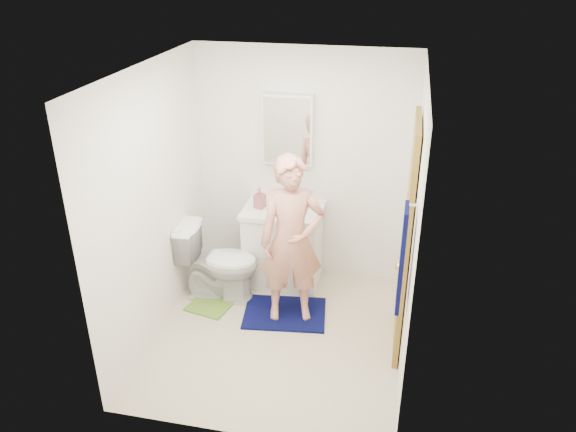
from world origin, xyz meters
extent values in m
cube|color=beige|center=(0.00, 0.00, -0.01)|extent=(2.20, 2.40, 0.02)
cube|color=white|center=(0.00, 0.00, 2.41)|extent=(2.20, 2.40, 0.02)
cube|color=white|center=(0.00, 1.21, 1.20)|extent=(2.20, 0.02, 2.40)
cube|color=white|center=(0.00, -1.21, 1.20)|extent=(2.20, 0.02, 2.40)
cube|color=white|center=(-1.11, 0.00, 1.20)|extent=(0.02, 2.40, 2.40)
cube|color=white|center=(1.11, 0.00, 1.20)|extent=(0.02, 2.40, 2.40)
cube|color=white|center=(-0.15, 0.91, 0.40)|extent=(0.75, 0.55, 0.80)
cube|color=white|center=(-0.15, 0.91, 0.83)|extent=(0.79, 0.59, 0.05)
cylinder|color=white|center=(-0.15, 0.91, 0.84)|extent=(0.40, 0.40, 0.03)
cylinder|color=silver|center=(-0.15, 1.09, 0.91)|extent=(0.03, 0.03, 0.12)
cube|color=white|center=(-0.15, 1.14, 1.60)|extent=(0.50, 0.12, 0.70)
cube|color=white|center=(-0.15, 1.08, 1.60)|extent=(0.46, 0.01, 0.66)
cube|color=olive|center=(1.07, 0.15, 1.02)|extent=(0.05, 0.80, 2.05)
sphere|color=gold|center=(1.03, -0.17, 0.95)|extent=(0.07, 0.07, 0.07)
cube|color=#060A3D|center=(1.03, -0.57, 1.25)|extent=(0.03, 0.24, 0.80)
cylinder|color=silver|center=(1.07, -0.57, 1.67)|extent=(0.06, 0.02, 0.02)
imported|color=white|center=(-0.71, 0.49, 0.40)|extent=(0.80, 0.48, 0.79)
cube|color=#060A3D|center=(-0.01, 0.31, 0.01)|extent=(0.84, 0.65, 0.02)
cube|color=olive|center=(-0.76, 0.28, 0.01)|extent=(0.46, 0.41, 0.02)
imported|color=#A84E5A|center=(-0.38, 0.87, 0.96)|extent=(0.12, 0.13, 0.21)
imported|color=#68408E|center=(0.03, 0.99, 0.90)|extent=(0.16, 0.16, 0.10)
imported|color=tan|center=(0.06, 0.30, 0.83)|extent=(0.67, 0.53, 1.61)
camera|label=1|loc=(0.96, -4.06, 3.23)|focal=35.00mm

